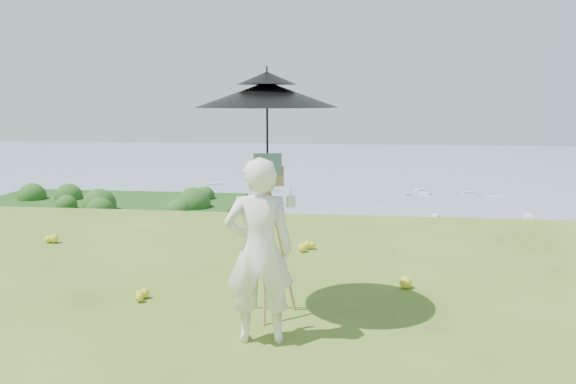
# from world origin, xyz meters

# --- Properties ---
(shoreline_tier) EXTENTS (170.00, 28.00, 8.00)m
(shoreline_tier) POSITION_xyz_m (0.00, 75.00, -36.00)
(shoreline_tier) COLOR #716B5A
(shoreline_tier) RESTS_ON bay_water
(bay_water) EXTENTS (700.00, 700.00, 0.00)m
(bay_water) POSITION_xyz_m (0.00, 240.00, -34.00)
(bay_water) COLOR #7292A2
(bay_water) RESTS_ON ground
(peninsula) EXTENTS (90.00, 60.00, 12.00)m
(peninsula) POSITION_xyz_m (-75.00, 155.00, -29.00)
(peninsula) COLOR #173D10
(peninsula) RESTS_ON bay_water
(slope_trees) EXTENTS (110.00, 50.00, 6.00)m
(slope_trees) POSITION_xyz_m (0.00, 35.00, -15.00)
(slope_trees) COLOR #254C16
(slope_trees) RESTS_ON forest_slope
(harbor_town) EXTENTS (110.00, 22.00, 5.00)m
(harbor_town) POSITION_xyz_m (0.00, 75.00, -29.50)
(harbor_town) COLOR beige
(harbor_town) RESTS_ON shoreline_tier
(moored_boats) EXTENTS (140.00, 140.00, 0.70)m
(moored_boats) POSITION_xyz_m (-12.50, 161.00, -33.65)
(moored_boats) COLOR silver
(moored_boats) RESTS_ON bay_water
(painter) EXTENTS (0.65, 0.48, 1.62)m
(painter) POSITION_xyz_m (0.32, 1.42, 0.81)
(painter) COLOR white
(painter) RESTS_ON ground
(field_easel) EXTENTS (0.70, 0.70, 1.60)m
(field_easel) POSITION_xyz_m (0.30, 2.03, 0.80)
(field_easel) COLOR #AB7F47
(field_easel) RESTS_ON ground
(sun_umbrella) EXTENTS (1.73, 1.73, 1.09)m
(sun_umbrella) POSITION_xyz_m (0.29, 2.06, 1.86)
(sun_umbrella) COLOR black
(sun_umbrella) RESTS_ON field_easel
(painter_cap) EXTENTS (0.23, 0.25, 0.10)m
(painter_cap) POSITION_xyz_m (0.32, 1.42, 1.58)
(painter_cap) COLOR #DC7987
(painter_cap) RESTS_ON painter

